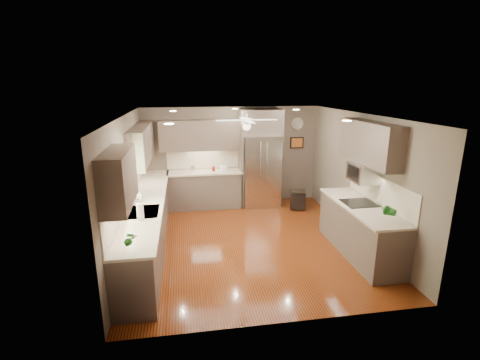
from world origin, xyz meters
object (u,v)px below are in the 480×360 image
object	(u,v)px
microwave	(363,172)
stool	(298,200)
potted_plant_left	(130,239)
soap_bottle	(139,196)
paper_towel	(140,211)
potted_plant_right	(386,209)
bowl	(223,170)
canister_d	(214,169)
refrigerator	(260,160)
canister_b	(193,168)

from	to	relation	value
microwave	stool	xyz separation A→B (m)	(-0.45, 2.22, -1.24)
potted_plant_left	microwave	world-z (taller)	microwave
soap_bottle	paper_towel	size ratio (longest dim) A/B	0.72
microwave	paper_towel	world-z (taller)	microwave
potted_plant_right	bowl	world-z (taller)	potted_plant_right
bowl	paper_towel	xyz separation A→B (m)	(-1.69, -3.07, 0.11)
stool	paper_towel	xyz separation A→B (m)	(-3.51, -2.55, 0.84)
paper_towel	canister_d	bearing A→B (deg)	64.82
refrigerator	stool	size ratio (longest dim) A/B	5.45
potted_plant_left	stool	xyz separation A→B (m)	(3.52, 3.63, -0.86)
potted_plant_left	paper_towel	xyz separation A→B (m)	(0.01, 1.08, -0.02)
canister_b	canister_d	size ratio (longest dim) A/B	1.26
bowl	paper_towel	bearing A→B (deg)	-118.81
bowl	paper_towel	size ratio (longest dim) A/B	0.79
canister_d	potted_plant_right	distance (m)	4.43
soap_bottle	potted_plant_right	world-z (taller)	potted_plant_right
refrigerator	potted_plant_right	bearing A→B (deg)	-71.56
bowl	microwave	bearing A→B (deg)	-50.31
microwave	bowl	bearing A→B (deg)	129.69
refrigerator	microwave	size ratio (longest dim) A/B	4.45
bowl	paper_towel	world-z (taller)	paper_towel
canister_b	potted_plant_right	xyz separation A→B (m)	(2.93, -3.77, 0.11)
canister_d	potted_plant_left	size ratio (longest dim) A/B	0.36
stool	potted_plant_left	bearing A→B (deg)	-134.11
canister_d	refrigerator	bearing A→B (deg)	-1.31
microwave	potted_plant_left	bearing A→B (deg)	-160.50
bowl	refrigerator	bearing A→B (deg)	-1.98
bowl	refrigerator	world-z (taller)	refrigerator
potted_plant_left	bowl	size ratio (longest dim) A/B	1.45
canister_b	potted_plant_left	distance (m)	4.31
canister_b	refrigerator	size ratio (longest dim) A/B	0.06
soap_bottle	stool	xyz separation A→B (m)	(3.63, 1.61, -0.80)
refrigerator	microwave	xyz separation A→B (m)	(1.33, -2.71, 0.29)
bowl	refrigerator	size ratio (longest dim) A/B	0.09
stool	bowl	bearing A→B (deg)	164.08
soap_bottle	potted_plant_right	size ratio (longest dim) A/B	0.55
potted_plant_left	microwave	xyz separation A→B (m)	(3.97, 1.41, 0.38)
canister_b	canister_d	world-z (taller)	canister_b
canister_b	stool	xyz separation A→B (m)	(2.58, -0.58, -0.77)
refrigerator	paper_towel	size ratio (longest dim) A/B	8.80
canister_d	refrigerator	distance (m)	1.21
canister_b	soap_bottle	size ratio (longest dim) A/B	0.73
potted_plant_left	microwave	size ratio (longest dim) A/B	0.58
canister_d	stool	xyz separation A→B (m)	(2.07, -0.51, -0.76)
bowl	paper_towel	distance (m)	3.50
stool	paper_towel	bearing A→B (deg)	-143.99
paper_towel	canister_b	bearing A→B (deg)	73.48
stool	soap_bottle	bearing A→B (deg)	-156.12
refrigerator	paper_towel	xyz separation A→B (m)	(-2.64, -3.03, -0.11)
paper_towel	microwave	bearing A→B (deg)	4.72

